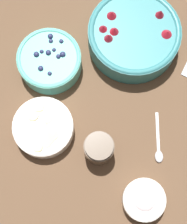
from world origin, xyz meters
The scene contains 7 objects.
ground_plane centered at (0.00, 0.00, 0.00)m, with size 4.00×4.00×0.00m, color brown.
bowl_strawberries centered at (0.09, -0.18, 0.05)m, with size 0.26×0.26×0.10m.
bowl_blueberries centered at (0.22, 0.03, 0.04)m, with size 0.18×0.18×0.07m.
bowl_bananas centered at (0.10, 0.18, 0.03)m, with size 0.16×0.16×0.05m.
bowl_cream centered at (-0.22, 0.15, 0.03)m, with size 0.11×0.11×0.05m.
jar_chocolate centered at (-0.05, 0.13, 0.04)m, with size 0.08×0.08×0.09m.
spoon centered at (-0.16, 0.02, 0.00)m, with size 0.10×0.11×0.01m.
Camera 1 is at (-0.13, 0.25, 1.00)m, focal length 60.00 mm.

